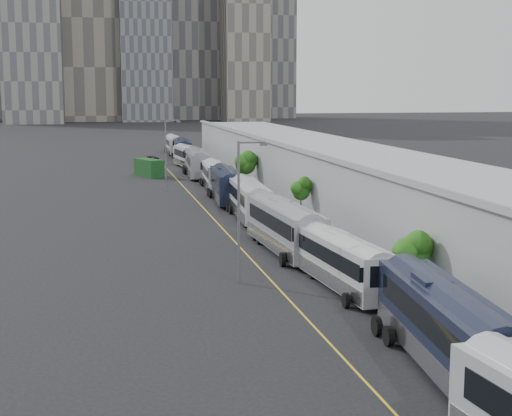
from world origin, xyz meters
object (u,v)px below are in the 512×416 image
object	(u,v)px
bus_1	(444,333)
bus_7	(197,165)
bus_4	(249,203)
bus_9	(182,151)
bus_5	(226,188)
bus_10	(174,146)
street_lamp_far	(167,150)
bus_3	(285,231)
bus_6	(214,178)
shipping_container	(149,168)
bus_8	(188,159)
street_lamp_near	(241,203)
bus_2	(343,266)
suv	(149,161)

from	to	relation	value
bus_1	bus_7	world-z (taller)	bus_7
bus_4	bus_9	bearing A→B (deg)	92.17
bus_9	bus_5	bearing A→B (deg)	-87.53
bus_10	street_lamp_far	distance (m)	58.54
bus_3	bus_6	size ratio (longest dim) A/B	1.16
bus_10	bus_1	bearing A→B (deg)	-89.12
bus_10	street_lamp_far	bearing A→B (deg)	-95.67
shipping_container	bus_8	bearing A→B (deg)	35.72
bus_4	street_lamp_near	distance (m)	26.91
bus_2	street_lamp_near	bearing A→B (deg)	150.93
bus_1	bus_4	bearing A→B (deg)	96.67
bus_5	bus_8	bearing A→B (deg)	93.36
bus_1	bus_6	bearing A→B (deg)	96.20
bus_2	bus_9	distance (m)	96.30
bus_1	suv	world-z (taller)	bus_1
bus_6	shipping_container	xyz separation A→B (m)	(-7.48, 15.94, -0.15)
bus_3	shipping_container	size ratio (longest dim) A/B	2.41
bus_3	bus_10	world-z (taller)	bus_3
bus_10	suv	distance (m)	22.73
bus_2	street_lamp_near	size ratio (longest dim) A/B	1.29
bus_8	bus_9	world-z (taller)	bus_9
bus_2	street_lamp_far	bearing A→B (deg)	92.99
street_lamp_far	bus_6	bearing A→B (deg)	10.45
bus_4	bus_8	distance (m)	52.67
bus_7	bus_3	bearing A→B (deg)	-86.91
bus_6	bus_10	distance (m)	56.89
bus_8	bus_9	size ratio (longest dim) A/B	0.95
bus_1	bus_10	world-z (taller)	bus_1
bus_7	bus_9	xyz separation A→B (m)	(0.93, 27.87, -0.09)
bus_9	bus_2	bearing A→B (deg)	-86.55
bus_4	bus_7	bearing A→B (deg)	93.09
bus_5	bus_6	size ratio (longest dim) A/B	1.12
bus_4	bus_6	distance (m)	24.79
bus_4	shipping_container	size ratio (longest dim) A/B	2.29
bus_2	street_lamp_near	xyz separation A→B (m)	(-6.26, 2.90, 4.01)
bus_10	shipping_container	size ratio (longest dim) A/B	2.19
bus_2	bus_5	distance (m)	41.44
bus_4	street_lamp_far	bearing A→B (deg)	107.19
bus_1	street_lamp_near	size ratio (longest dim) A/B	1.45
bus_6	bus_9	distance (m)	42.60
suv	bus_10	bearing A→B (deg)	93.15
bus_3	street_lamp_near	world-z (taller)	street_lamp_near
bus_6	bus_3	bearing A→B (deg)	-87.10
bus_3	bus_7	size ratio (longest dim) A/B	1.00
shipping_container	bus_9	bearing A→B (deg)	50.75
bus_1	shipping_container	distance (m)	85.16
bus_7	suv	bearing A→B (deg)	108.76
bus_4	bus_7	world-z (taller)	bus_7
bus_9	street_lamp_near	bearing A→B (deg)	-90.39
bus_2	shipping_container	distance (m)	70.08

